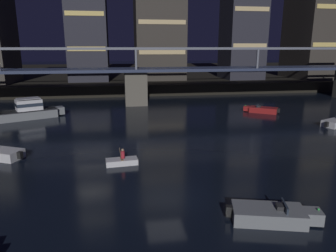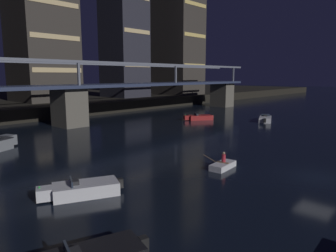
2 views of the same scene
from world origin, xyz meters
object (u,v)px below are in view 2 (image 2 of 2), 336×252
at_px(dinghy_with_paddler, 223,165).
at_px(tower_east_low, 176,22).
at_px(speedboat_mid_center, 265,119).
at_px(river_bridge, 69,96).
at_px(speedboat_near_right, 82,189).
at_px(speedboat_mid_right, 199,117).
at_px(tower_east_tall, 124,16).
at_px(tower_central, 41,22).

bearing_deg(dinghy_with_paddler, tower_east_low, 44.71).
bearing_deg(speedboat_mid_center, river_bridge, 141.60).
bearing_deg(speedboat_near_right, speedboat_mid_right, 25.21).
relative_size(speedboat_mid_right, dinghy_with_paddler, 1.77).
bearing_deg(speedboat_near_right, tower_east_low, 36.59).
relative_size(tower_east_tall, speedboat_near_right, 7.67).
distance_m(speedboat_near_right, speedboat_mid_center, 37.72).
bearing_deg(tower_east_tall, speedboat_near_right, -132.18).
relative_size(tower_east_low, dinghy_with_paddler, 14.55).
relative_size(tower_central, tower_east_low, 0.80).
bearing_deg(dinghy_with_paddler, tower_central, 79.12).
distance_m(tower_east_tall, dinghy_with_paddler, 58.29).
height_order(river_bridge, tower_east_tall, tower_east_tall).
relative_size(tower_central, speedboat_mid_center, 6.24).
bearing_deg(speedboat_near_right, tower_east_tall, 47.82).
xyz_separation_m(river_bridge, dinghy_with_paddler, (-2.73, -27.99, -4.17)).
bearing_deg(speedboat_mid_right, tower_east_low, 47.50).
distance_m(tower_east_tall, tower_east_low, 17.04).
bearing_deg(tower_central, speedboat_near_right, -113.79).
bearing_deg(tower_east_low, speedboat_mid_center, -117.77).
height_order(speedboat_near_right, dinghy_with_paddler, dinghy_with_paddler).
bearing_deg(tower_east_tall, dinghy_with_paddler, -121.44).
xyz_separation_m(tower_central, speedboat_near_right, (-20.14, -45.69, -17.30)).
height_order(tower_central, speedboat_mid_right, tower_central).
bearing_deg(river_bridge, tower_east_tall, 35.71).
bearing_deg(tower_central, speedboat_mid_center, -66.73).
bearing_deg(river_bridge, dinghy_with_paddler, -95.58).
bearing_deg(river_bridge, tower_central, 72.34).
bearing_deg(dinghy_with_paddler, speedboat_mid_center, 19.00).
bearing_deg(speedboat_near_right, speedboat_mid_center, 8.98).
bearing_deg(dinghy_with_paddler, tower_east_tall, 58.56).
xyz_separation_m(river_bridge, tower_central, (6.67, 20.95, 13.27)).
distance_m(river_bridge, tower_central, 25.68).
bearing_deg(speedboat_mid_center, tower_east_tall, 87.13).
height_order(river_bridge, speedboat_mid_right, river_bridge).
xyz_separation_m(river_bridge, speedboat_mid_right, (18.05, -9.90, -4.03)).
distance_m(speedboat_mid_right, dinghy_with_paddler, 27.55).
xyz_separation_m(tower_east_tall, speedboat_near_right, (-39.13, -43.18, -20.73)).
distance_m(tower_central, tower_east_low, 36.39).
distance_m(river_bridge, tower_east_tall, 35.74).
bearing_deg(tower_east_low, tower_east_tall, 174.83).
bearing_deg(tower_east_low, tower_central, 173.59).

